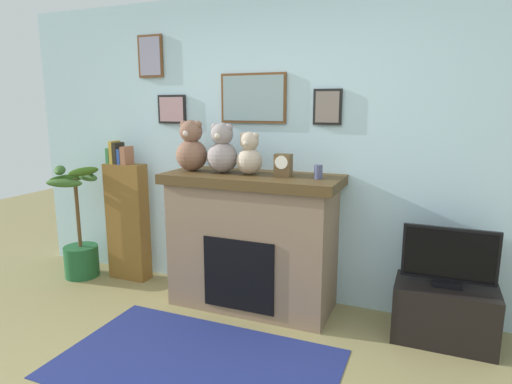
{
  "coord_description": "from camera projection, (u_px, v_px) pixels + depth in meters",
  "views": [
    {
      "loc": [
        1.26,
        -1.55,
        1.68
      ],
      "look_at": [
        -0.06,
        1.66,
        0.99
      ],
      "focal_mm": 30.45,
      "sensor_mm": 36.0,
      "label": 1
    }
  ],
  "objects": [
    {
      "name": "candle_jar",
      "position": [
        318.0,
        172.0,
        3.29
      ],
      "size": [
        0.06,
        0.06,
        0.11
      ],
      "primitive_type": "cylinder",
      "color": "#4C517A",
      "rests_on": "fireplace"
    },
    {
      "name": "potted_plant",
      "position": [
        79.0,
        236.0,
        4.27
      ],
      "size": [
        0.5,
        0.51,
        1.12
      ],
      "color": "#1E592D",
      "rests_on": "ground_plane"
    },
    {
      "name": "back_wall",
      "position": [
        277.0,
        150.0,
        3.77
      ],
      "size": [
        5.2,
        0.15,
        2.6
      ],
      "color": "silver",
      "rests_on": "ground_plane"
    },
    {
      "name": "teddy_bear_grey",
      "position": [
        249.0,
        155.0,
        3.48
      ],
      "size": [
        0.21,
        0.21,
        0.34
      ],
      "color": "#C0AB94",
      "rests_on": "fireplace"
    },
    {
      "name": "area_rug",
      "position": [
        196.0,
        363.0,
        2.87
      ],
      "size": [
        1.84,
        1.09,
        0.01
      ],
      "primitive_type": "cube",
      "color": "navy",
      "rests_on": "ground_plane"
    },
    {
      "name": "fireplace",
      "position": [
        252.0,
        240.0,
        3.63
      ],
      "size": [
        1.45,
        0.63,
        1.13
      ],
      "color": "#876C54",
      "rests_on": "ground_plane"
    },
    {
      "name": "teddy_bear_cream",
      "position": [
        222.0,
        150.0,
        3.57
      ],
      "size": [
        0.25,
        0.25,
        0.41
      ],
      "color": "gray",
      "rests_on": "fireplace"
    },
    {
      "name": "bookshelf",
      "position": [
        127.0,
        218.0,
        4.21
      ],
      "size": [
        0.4,
        0.16,
        1.35
      ],
      "color": "brown",
      "rests_on": "ground_plane"
    },
    {
      "name": "mantel_clock",
      "position": [
        283.0,
        165.0,
        3.38
      ],
      "size": [
        0.13,
        0.1,
        0.18
      ],
      "color": "brown",
      "rests_on": "fireplace"
    },
    {
      "name": "teddy_bear_tan",
      "position": [
        191.0,
        148.0,
        3.67
      ],
      "size": [
        0.27,
        0.27,
        0.43
      ],
      "color": "brown",
      "rests_on": "fireplace"
    },
    {
      "name": "tv_stand",
      "position": [
        444.0,
        313.0,
        3.13
      ],
      "size": [
        0.69,
        0.4,
        0.42
      ],
      "primitive_type": "cube",
      "color": "black",
      "rests_on": "ground_plane"
    },
    {
      "name": "television",
      "position": [
        449.0,
        258.0,
        3.04
      ],
      "size": [
        0.63,
        0.14,
        0.43
      ],
      "color": "black",
      "rests_on": "tv_stand"
    }
  ]
}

